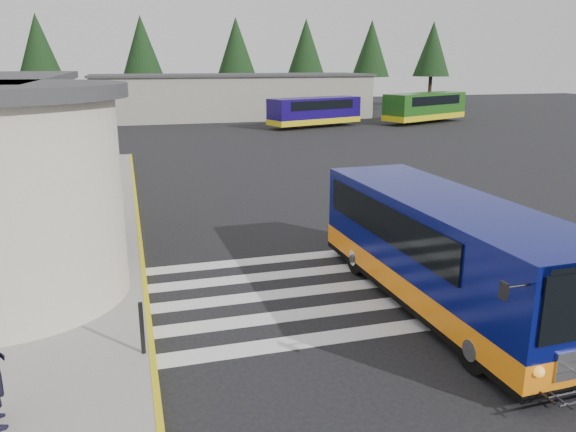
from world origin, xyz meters
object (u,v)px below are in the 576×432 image
object	(u,v)px
pedestrian_b	(29,290)
far_bus_a	(315,111)
transit_bus	(444,255)
bollard	(142,328)
far_bus_b	(425,106)

from	to	relation	value
pedestrian_b	far_bus_a	xyz separation A→B (m)	(17.50, 33.60, 0.47)
transit_bus	bollard	bearing A→B (deg)	-175.75
pedestrian_b	bollard	size ratio (longest dim) A/B	1.47
transit_bus	far_bus_a	bearing A→B (deg)	74.48
transit_bus	pedestrian_b	distance (m)	8.90
transit_bus	pedestrian_b	world-z (taller)	transit_bus
bollard	far_bus_b	bearing A→B (deg)	54.17
pedestrian_b	transit_bus	bearing A→B (deg)	59.29
transit_bus	far_bus_b	distance (m)	40.28
bollard	pedestrian_b	bearing A→B (deg)	138.93
transit_bus	far_bus_a	world-z (taller)	transit_bus
bollard	transit_bus	bearing A→B (deg)	5.74
far_bus_b	pedestrian_b	bearing A→B (deg)	116.82
far_bus_a	far_bus_b	world-z (taller)	far_bus_b
far_bus_b	far_bus_a	bearing A→B (deg)	69.18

